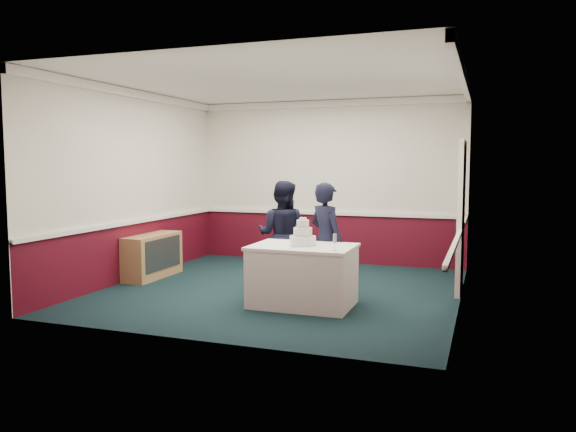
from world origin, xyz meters
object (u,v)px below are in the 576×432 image
(wedding_cake, at_px, (303,237))
(cake_knife, at_px, (296,247))
(sideboard, at_px, (153,256))
(person_man, at_px, (282,235))
(champagne_flute, at_px, (335,239))
(person_woman, at_px, (326,240))
(cake_table, at_px, (303,275))

(wedding_cake, xyz_separation_m, cake_knife, (-0.03, -0.20, -0.11))
(sideboard, distance_m, person_man, 2.30)
(sideboard, relative_size, cake_knife, 5.45)
(sideboard, height_order, champagne_flute, champagne_flute)
(sideboard, height_order, person_woman, person_woman)
(sideboard, xyz_separation_m, person_man, (2.25, -0.03, 0.45))
(champagne_flute, bearing_deg, cake_table, 150.75)
(cake_table, relative_size, wedding_cake, 3.63)
(sideboard, bearing_deg, person_man, -0.78)
(cake_table, relative_size, person_woman, 0.83)
(wedding_cake, distance_m, cake_knife, 0.23)
(person_man, bearing_deg, cake_knife, 117.17)
(wedding_cake, bearing_deg, person_man, 124.55)
(wedding_cake, height_order, cake_knife, wedding_cake)
(sideboard, relative_size, wedding_cake, 3.30)
(cake_knife, height_order, person_man, person_man)
(cake_table, xyz_separation_m, wedding_cake, (0.00, 0.00, 0.50))
(cake_table, bearing_deg, sideboard, 162.42)
(sideboard, bearing_deg, person_woman, -6.41)
(cake_knife, bearing_deg, person_man, 140.94)
(champagne_flute, height_order, person_woman, person_woman)
(cake_table, bearing_deg, wedding_cake, 90.00)
(champagne_flute, xyz_separation_m, person_man, (-1.10, 1.15, -0.13))
(sideboard, relative_size, champagne_flute, 5.85)
(cake_knife, distance_m, person_man, 1.22)
(cake_table, bearing_deg, champagne_flute, -29.25)
(sideboard, xyz_separation_m, wedding_cake, (2.85, -0.90, 0.55))
(champagne_flute, relative_size, person_man, 0.13)
(person_woman, bearing_deg, person_man, 10.85)
(champagne_flute, distance_m, person_man, 1.60)
(cake_table, relative_size, person_man, 0.83)
(wedding_cake, bearing_deg, sideboard, 162.42)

